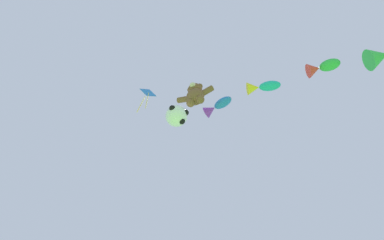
# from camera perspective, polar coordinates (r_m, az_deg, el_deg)

# --- Properties ---
(teddy_bear_kite) EXTENTS (1.90, 0.84, 1.93)m
(teddy_bear_kite) POSITION_cam_1_polar(r_m,az_deg,el_deg) (12.47, 0.69, 5.69)
(teddy_bear_kite) COLOR brown
(soccer_ball_kite) EXTENTS (1.04, 1.03, 0.96)m
(soccer_ball_kite) POSITION_cam_1_polar(r_m,az_deg,el_deg) (10.98, -3.42, 0.92)
(soccer_ball_kite) COLOR white
(fish_kite_cobalt) EXTENTS (1.66, 0.91, 0.65)m
(fish_kite_cobalt) POSITION_cam_1_polar(r_m,az_deg,el_deg) (13.82, 5.48, 3.02)
(fish_kite_cobalt) COLOR blue
(fish_kite_teal) EXTENTS (1.79, 0.98, 0.66)m
(fish_kite_teal) POSITION_cam_1_polar(r_m,az_deg,el_deg) (13.75, 15.19, 7.09)
(fish_kite_teal) COLOR #19ADB2
(fish_kite_emerald) EXTENTS (1.53, 0.75, 0.71)m
(fish_kite_emerald) POSITION_cam_1_polar(r_m,az_deg,el_deg) (13.87, 26.86, 10.41)
(fish_kite_emerald) COLOR green
(diamond_kite) EXTENTS (0.70, 0.78, 3.02)m
(diamond_kite) POSITION_cam_1_polar(r_m,az_deg,el_deg) (14.43, -9.94, 5.55)
(diamond_kite) COLOR blue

